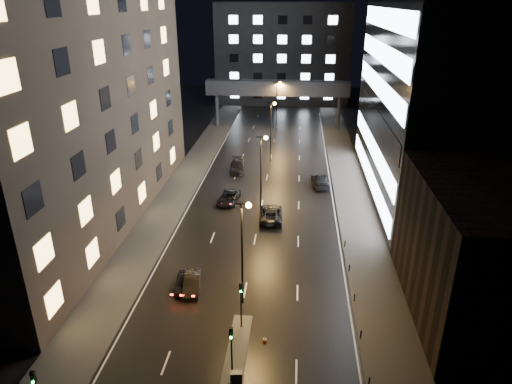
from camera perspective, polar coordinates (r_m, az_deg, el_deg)
ground at (r=71.29m, az=1.39°, el=1.84°), size 160.00×160.00×0.00m
sidewalk_left at (r=68.60m, az=-9.38°, el=0.72°), size 5.00×110.00×0.15m
sidewalk_right at (r=66.98m, az=11.82°, el=-0.04°), size 5.00×110.00×0.15m
building_left at (r=57.34m, az=-23.62°, el=15.43°), size 15.00×48.00×40.00m
building_right_low at (r=43.39m, az=25.85°, el=-6.62°), size 10.00×18.00×12.00m
building_right_glass at (r=65.71m, az=24.87°, el=18.20°), size 20.00×36.00×45.00m
building_far at (r=125.10m, az=3.39°, el=16.92°), size 34.00×14.00×25.00m
skybridge at (r=97.98m, az=2.69°, el=12.77°), size 30.00×3.00×10.00m
median_island at (r=38.47m, az=-2.32°, el=-18.92°), size 1.60×8.00×0.15m
traffic_signal_near at (r=38.49m, az=-1.90°, el=-13.10°), size 0.28×0.34×4.40m
traffic_signal_far at (r=34.24m, az=-3.09°, el=-18.51°), size 0.28×0.34×4.40m
bollard_row at (r=41.87m, az=12.56°, el=-14.85°), size 0.12×25.12×0.90m
streetlight_near at (r=39.59m, az=-1.54°, el=-6.12°), size 1.45×0.50×10.15m
streetlight_mid_a at (r=57.79m, az=0.78°, el=3.55°), size 1.45×0.50×10.15m
streetlight_mid_b at (r=76.89m, az=1.98°, el=8.51°), size 1.45×0.50×10.15m
streetlight_far at (r=96.36m, az=2.71°, el=11.48°), size 1.45×0.50×10.15m
car_away_a at (r=45.15m, az=-9.11°, el=-11.13°), size 1.99×3.93×1.28m
car_away_b at (r=44.89m, az=-7.96°, el=-11.15°), size 2.06×4.55×1.45m
car_away_c at (r=62.37m, az=-3.43°, el=-0.69°), size 2.95×5.43×1.44m
car_away_d at (r=73.64m, az=-2.35°, el=3.21°), size 2.68×5.81×1.64m
car_toward_a at (r=57.48m, az=1.88°, el=-2.71°), size 2.95×5.99×1.64m
car_toward_b at (r=68.48m, az=8.05°, el=1.44°), size 2.77×5.85×1.65m
utility_cabinet at (r=35.35m, az=-2.48°, el=-22.21°), size 0.90×0.61×1.09m
cone_a at (r=38.84m, az=1.08°, el=-18.01°), size 0.38×0.38×0.55m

